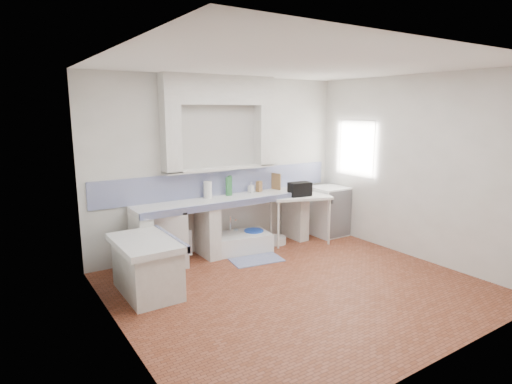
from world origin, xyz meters
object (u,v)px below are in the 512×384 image
fridge (329,211)px  stove (169,238)px  side_table (300,219)px  sink (237,243)px

fridge → stove: bearing=176.9°
side_table → fridge: fridge is taller
sink → side_table: 1.20m
stove → sink: bearing=19.2°
side_table → fridge: (0.74, 0.07, 0.03)m
side_table → fridge: size_ratio=1.12×
stove → fridge: fridge is taller
sink → fridge: fridge is taller
stove → sink: 1.17m
stove → fridge: bearing=18.8°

